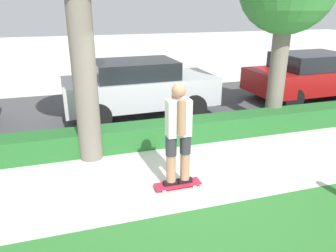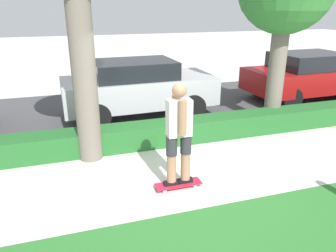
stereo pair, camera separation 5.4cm
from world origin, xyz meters
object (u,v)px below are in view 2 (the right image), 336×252
(skateboard, at_px, (178,184))
(skater_person, at_px, (179,133))
(parked_car_middle, at_px, (138,87))
(parked_car_rear, at_px, (309,75))

(skateboard, xyz_separation_m, skater_person, (0.00, 0.00, 0.94))
(skateboard, height_order, parked_car_middle, parked_car_middle)
(parked_car_middle, relative_size, parked_car_rear, 0.98)
(skater_person, bearing_deg, parked_car_rear, 34.31)
(parked_car_middle, bearing_deg, skater_person, -94.84)
(parked_car_middle, xyz_separation_m, parked_car_rear, (5.67, 0.06, -0.03))
(skateboard, height_order, parked_car_rear, parked_car_rear)
(skateboard, bearing_deg, parked_car_middle, 86.69)
(skateboard, xyz_separation_m, parked_car_middle, (0.23, 3.97, 0.75))
(skateboard, height_order, skater_person, skater_person)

